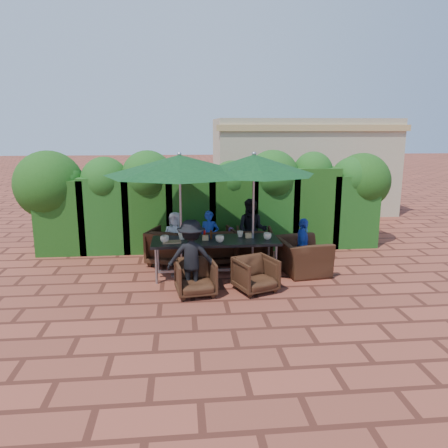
{
  "coord_description": "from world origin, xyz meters",
  "views": [
    {
      "loc": [
        -0.71,
        -8.12,
        2.92
      ],
      "look_at": [
        0.12,
        0.4,
        1.02
      ],
      "focal_mm": 35.0,
      "sensor_mm": 36.0,
      "label": 1
    }
  ],
  "objects": [
    {
      "name": "chair_end_right",
      "position": [
        1.7,
        0.23,
        0.47
      ],
      "size": [
        0.83,
        1.16,
        0.94
      ],
      "primitive_type": "imported",
      "rotation": [
        0.0,
        0.0,
        1.7
      ],
      "color": "black",
      "rests_on": "ground"
    },
    {
      "name": "adult_near_left",
      "position": [
        -0.56,
        -0.67,
        0.67
      ],
      "size": [
        0.89,
        0.46,
        1.34
      ],
      "primitive_type": "imported",
      "rotation": [
        0.0,
        0.0,
        3.06
      ],
      "color": "black",
      "rests_on": "ground"
    },
    {
      "name": "umbrella_left",
      "position": [
        -0.74,
        0.28,
        2.21
      ],
      "size": [
        2.89,
        2.89,
        2.46
      ],
      "color": "gray",
      "rests_on": "ground"
    },
    {
      "name": "building",
      "position": [
        3.5,
        6.99,
        1.61
      ],
      "size": [
        6.2,
        3.08,
        3.2
      ],
      "color": "tan",
      "rests_on": "ground"
    },
    {
      "name": "cup_a",
      "position": [
        -1.05,
        0.07,
        0.82
      ],
      "size": [
        0.17,
        0.17,
        0.14
      ],
      "primitive_type": "imported",
      "color": "beige",
      "rests_on": "dining_table"
    },
    {
      "name": "chair_far_left",
      "position": [
        -1.0,
        1.1,
        0.43
      ],
      "size": [
        1.06,
        1.03,
        0.86
      ],
      "primitive_type": "imported",
      "rotation": [
        0.0,
        0.0,
        2.78
      ],
      "color": "black",
      "rests_on": "ground"
    },
    {
      "name": "sauce_bottle",
      "position": [
        -0.15,
        0.27,
        0.83
      ],
      "size": [
        0.04,
        0.04,
        0.17
      ],
      "primitive_type": "cylinder",
      "color": "#4C230C",
      "rests_on": "dining_table"
    },
    {
      "name": "chair_near_right",
      "position": [
        0.59,
        -0.7,
        0.34
      ],
      "size": [
        0.85,
        0.83,
        0.69
      ],
      "primitive_type": "imported",
      "rotation": [
        0.0,
        0.0,
        0.38
      ],
      "color": "black",
      "rests_on": "ground"
    },
    {
      "name": "ketchup_bottle",
      "position": [
        -0.28,
        0.27,
        0.83
      ],
      "size": [
        0.04,
        0.04,
        0.17
      ],
      "primitive_type": "cylinder",
      "color": "#B20C0A",
      "rests_on": "dining_table"
    },
    {
      "name": "cup_b",
      "position": [
        -0.72,
        0.27,
        0.82
      ],
      "size": [
        0.16,
        0.16,
        0.15
      ],
      "primitive_type": "imported",
      "color": "beige",
      "rests_on": "dining_table"
    },
    {
      "name": "child_left",
      "position": [
        -0.43,
        1.34,
        0.41
      ],
      "size": [
        0.34,
        0.3,
        0.83
      ],
      "primitive_type": "imported",
      "rotation": [
        0.0,
        0.0,
        0.2
      ],
      "color": "#D14A69",
      "rests_on": "ground"
    },
    {
      "name": "adult_far_left",
      "position": [
        -0.87,
        1.17,
        0.57
      ],
      "size": [
        0.61,
        0.44,
        1.13
      ],
      "primitive_type": "imported",
      "rotation": [
        0.0,
        0.0,
        -0.21
      ],
      "color": "silver",
      "rests_on": "ground"
    },
    {
      "name": "cup_e",
      "position": [
        0.96,
        0.12,
        0.81
      ],
      "size": [
        0.16,
        0.16,
        0.13
      ],
      "primitive_type": "imported",
      "color": "beige",
      "rests_on": "dining_table"
    },
    {
      "name": "adult_far_mid",
      "position": [
        -0.13,
        1.1,
        0.58
      ],
      "size": [
        0.47,
        0.41,
        1.15
      ],
      "primitive_type": "imported",
      "rotation": [
        0.0,
        0.0,
        -0.2
      ],
      "color": "#1F41AC",
      "rests_on": "ground"
    },
    {
      "name": "chair_far_right",
      "position": [
        0.88,
        1.2,
        0.4
      ],
      "size": [
        0.85,
        0.8,
        0.8
      ],
      "primitive_type": "imported",
      "rotation": [
        0.0,
        0.0,
        3.04
      ],
      "color": "black",
      "rests_on": "ground"
    },
    {
      "name": "dining_table",
      "position": [
        -0.07,
        0.2,
        0.68
      ],
      "size": [
        2.5,
        0.9,
        0.75
      ],
      "color": "black",
      "rests_on": "ground"
    },
    {
      "name": "child_right",
      "position": [
        0.36,
        1.16,
        0.38
      ],
      "size": [
        0.31,
        0.27,
        0.76
      ],
      "primitive_type": "imported",
      "rotation": [
        0.0,
        0.0,
        -0.17
      ],
      "color": "#7B4597",
      "rests_on": "ground"
    },
    {
      "name": "adult_far_right",
      "position": [
        0.81,
        1.1,
        0.7
      ],
      "size": [
        0.76,
        0.59,
        1.4
      ],
      "primitive_type": "imported",
      "rotation": [
        0.0,
        0.0,
        -0.3
      ],
      "color": "black",
      "rests_on": "ground"
    },
    {
      "name": "serving_tray",
      "position": [
        -0.91,
        0.06,
        0.76
      ],
      "size": [
        0.35,
        0.25,
        0.02
      ],
      "primitive_type": "cube",
      "color": "#977149",
      "rests_on": "dining_table"
    },
    {
      "name": "ground",
      "position": [
        0.0,
        0.0,
        0.0
      ],
      "size": [
        80.0,
        80.0,
        0.0
      ],
      "primitive_type": "plane",
      "color": "brown",
      "rests_on": "ground"
    },
    {
      "name": "cup_c",
      "position": [
        0.0,
        0.0,
        0.82
      ],
      "size": [
        0.17,
        0.17,
        0.13
      ],
      "primitive_type": "imported",
      "color": "beige",
      "rests_on": "dining_table"
    },
    {
      "name": "number_block_left",
      "position": [
        -0.27,
        0.16,
        0.8
      ],
      "size": [
        0.12,
        0.06,
        0.1
      ],
      "primitive_type": "cube",
      "color": "tan",
      "rests_on": "dining_table"
    },
    {
      "name": "pedestrian_c",
      "position": [
        3.66,
        4.39,
        0.86
      ],
      "size": [
        1.16,
        1.1,
        1.72
      ],
      "primitive_type": "imported",
      "rotation": [
        0.0,
        0.0,
        2.44
      ],
      "color": "gray",
      "rests_on": "ground"
    },
    {
      "name": "cup_d",
      "position": [
        0.45,
        0.37,
        0.81
      ],
      "size": [
        0.13,
        0.13,
        0.12
      ],
      "primitive_type": "imported",
      "color": "beige",
      "rests_on": "dining_table"
    },
    {
      "name": "pedestrian_b",
      "position": [
        2.31,
        4.5,
        0.89
      ],
      "size": [
        0.97,
        0.75,
        1.78
      ],
      "primitive_type": "imported",
      "rotation": [
        0.0,
        0.0,
        3.44
      ],
      "color": "#D14A69",
      "rests_on": "ground"
    },
    {
      "name": "hedge_wall",
      "position": [
        -0.15,
        2.32,
        1.31
      ],
      "size": [
        9.1,
        1.6,
        2.4
      ],
      "color": "#12330E",
      "rests_on": "ground"
    },
    {
      "name": "chair_near_left",
      "position": [
        -0.5,
        -0.77,
        0.35
      ],
      "size": [
        0.76,
        0.72,
        0.7
      ],
      "primitive_type": "imported",
      "rotation": [
        0.0,
        0.0,
        0.14
      ],
      "color": "black",
      "rests_on": "ground"
    },
    {
      "name": "chair_far_mid",
      "position": [
        -0.01,
        1.05,
        0.43
      ],
      "size": [
        0.95,
        0.91,
        0.85
      ],
      "primitive_type": "imported",
      "rotation": [
        0.0,
        0.0,
        3.31
      ],
      "color": "black",
      "rests_on": "ground"
    },
    {
      "name": "umbrella_right",
      "position": [
        0.69,
        0.24,
        2.21
      ],
      "size": [
        2.39,
        2.39,
        2.46
      ],
      "color": "gray",
      "rests_on": "ground"
    },
    {
      "name": "number_block_right",
      "position": [
        0.6,
        0.26,
        0.8
      ],
      "size": [
        0.12,
        0.06,
        0.1
      ],
      "primitive_type": "cube",
      "color": "tan",
      "rests_on": "dining_table"
    },
    {
      "name": "adult_end_right",
      "position": [
        1.69,
        0.14,
        0.58
      ],
      "size": [
        0.5,
        0.74,
        1.15
      ],
      "primitive_type": "imported",
      "rotation": [
        0.0,
        0.0,
        1.32
      ],
      "color": "#1F41AC",
      "rests_on": "ground"
    },
    {
      "name": "pedestrian_a",
      "position": [
        1.54,
        4.26,
        0.86
      ],
      "size": [
        1.57,
        1.52,
        1.73
      ],
      "primitive_type": "imported",
      "rotation": [
        0.0,
        0.0,
        2.39
      ],
      "color": "#258826",
      "rests_on": "ground"
    }
  ]
}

